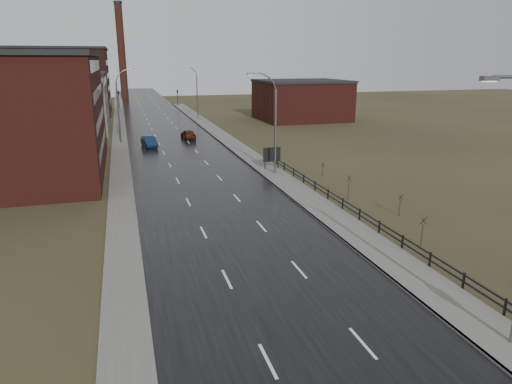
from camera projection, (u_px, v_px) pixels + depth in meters
road at (174, 143)px, 72.02m from camera, size 14.00×300.00×0.06m
sidewalk_right at (276, 176)px, 51.28m from camera, size 3.20×180.00×0.18m
curb_right at (263, 177)px, 50.87m from camera, size 0.16×180.00×0.18m
sidewalk_left at (120, 145)px, 69.80m from camera, size 2.40×260.00×0.12m
warehouse_mid at (61, 102)px, 82.31m from camera, size 16.32×20.40×10.50m
warehouse_far at (51, 81)px, 107.91m from camera, size 26.52×24.48×15.50m
building_right at (301, 100)px, 99.30m from camera, size 18.36×16.32×8.50m
smokestack at (121, 51)px, 149.06m from camera, size 2.70×2.70×30.70m
streetlight_right_mid at (273, 124)px, 50.58m from camera, size 3.36×0.28×11.35m
streetlight_left at (120, 106)px, 70.17m from camera, size 3.36×0.28×11.35m
streetlight_right_far at (196, 92)px, 100.35m from camera, size 3.36×0.28×11.35m
guardrail at (364, 216)px, 36.18m from camera, size 0.10×53.05×1.10m
shrub_c at (422, 231)px, 31.35m from camera, size 0.57×0.61×2.43m
shrub_d at (400, 204)px, 38.05m from camera, size 0.46×0.49×1.94m
shrub_e at (349, 186)px, 42.82m from camera, size 0.56×0.59×2.35m
shrub_f at (323, 169)px, 51.02m from camera, size 0.39×0.41×1.62m
billboard at (272, 155)px, 53.82m from camera, size 2.13×0.17×2.75m
traffic_light_left at (118, 91)px, 123.90m from camera, size 0.58×2.73×5.30m
traffic_light_right at (177, 90)px, 128.22m from camera, size 0.58×2.73×5.30m
car_near at (149, 142)px, 68.31m from camera, size 2.34×5.02×1.59m
car_far at (188, 134)px, 75.25m from camera, size 2.22×4.81×1.60m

